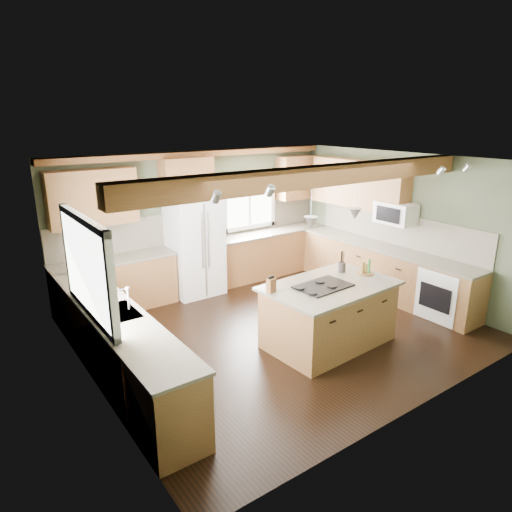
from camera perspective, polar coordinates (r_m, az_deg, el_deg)
floor at (r=7.26m, az=2.79°, el=-9.12°), size 5.60×5.60×0.00m
ceiling at (r=6.53m, az=3.12°, el=11.78°), size 5.60×5.60×0.00m
wall_back at (r=8.81m, az=-7.19°, el=4.52°), size 5.60×0.00×5.60m
wall_left at (r=5.58m, az=-20.32°, el=-3.99°), size 0.00×5.00×5.00m
wall_right at (r=8.75m, az=17.54°, el=3.75°), size 0.00×5.00×5.00m
ceiling_beam at (r=5.97m, az=7.77°, el=9.88°), size 5.55×0.26×0.26m
soffit_trim at (r=8.54m, az=-7.18°, el=12.55°), size 5.55×0.20×0.10m
backsplash_back at (r=8.82m, az=-7.13°, el=3.94°), size 5.58×0.03×0.58m
backsplash_right at (r=8.78m, az=17.17°, el=3.24°), size 0.03×3.70×0.58m
base_cab_back_left at (r=8.12m, az=-17.11°, el=-3.57°), size 2.02×0.60×0.88m
counter_back_left at (r=7.98m, az=-17.40°, el=-0.48°), size 2.06×0.64×0.04m
base_cab_back_right at (r=9.57m, az=1.72°, el=0.34°), size 2.62×0.60×0.88m
counter_back_right at (r=9.45m, az=1.75°, el=3.01°), size 2.66×0.64×0.04m
base_cab_left at (r=6.05m, az=-16.82°, el=-10.93°), size 0.60×3.70×0.88m
counter_left at (r=5.85m, az=-17.21°, el=-6.94°), size 0.64×3.74×0.04m
base_cab_right at (r=8.78m, az=15.59°, el=-1.88°), size 0.60×3.70×0.88m
counter_right at (r=8.64m, az=15.83°, el=1.00°), size 0.64×3.74×0.04m
upper_cab_back_left at (r=7.80m, az=-19.78°, el=6.86°), size 1.40×0.35×0.90m
upper_cab_over_fridge at (r=8.38m, az=-8.66°, el=9.71°), size 0.96×0.35×0.70m
upper_cab_right at (r=9.06m, az=12.69°, el=8.77°), size 0.35×2.20×0.90m
upper_cab_back_corner at (r=9.84m, az=5.18°, el=9.76°), size 0.90×0.35×0.90m
window_left at (r=5.55m, az=-20.52°, el=-1.39°), size 0.04×1.60×1.05m
window_back at (r=9.33m, az=-0.94°, el=6.93°), size 1.10×0.04×1.00m
sink at (r=5.85m, az=-17.22°, el=-6.90°), size 0.50×0.65×0.03m
faucet at (r=5.84m, az=-15.67°, el=-5.23°), size 0.02×0.02×0.28m
dishwasher at (r=5.00m, az=-11.55°, el=-17.09°), size 0.60×0.60×0.84m
oven at (r=8.08m, az=22.65°, el=-4.35°), size 0.60×0.72×0.84m
microwave at (r=8.49m, az=17.05°, el=5.14°), size 0.40×0.70×0.38m
pendant_left at (r=5.97m, az=6.85°, el=4.16°), size 0.18×0.18×0.16m
pendant_right at (r=6.62m, az=12.27°, el=5.17°), size 0.18×0.18×0.16m
refrigerator at (r=8.45m, az=-7.65°, el=1.15°), size 0.90×0.74×1.80m
island at (r=6.74m, az=9.08°, el=-7.33°), size 1.83×1.18×0.88m
island_top at (r=6.57m, az=9.27°, el=-3.68°), size 1.95×1.31×0.04m
cooktop at (r=6.45m, az=8.40°, el=-3.73°), size 0.80×0.56×0.02m
knife_block at (r=6.17m, az=1.91°, el=-3.69°), size 0.12×0.10×0.19m
utensil_crock at (r=7.07m, az=10.68°, el=-1.40°), size 0.14×0.14×0.15m
bottle_tray at (r=7.05m, az=13.62°, el=-1.35°), size 0.26×0.26×0.22m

